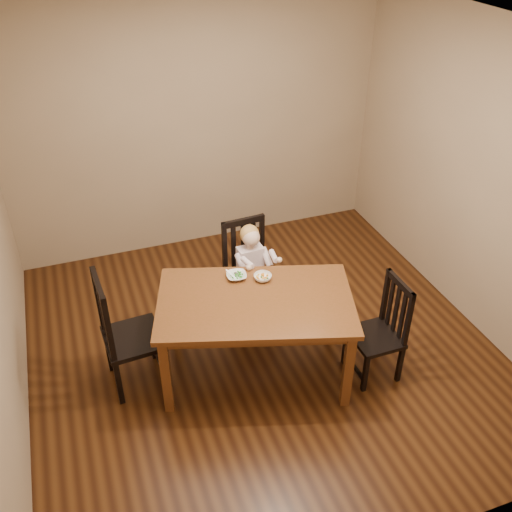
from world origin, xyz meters
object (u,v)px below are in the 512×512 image
object	(u,v)px
dining_table	(255,309)
toddler	(251,264)
chair_child	(249,273)
bowl_peas	(237,276)
bowl_veg	(263,277)
chair_left	(125,334)
chair_right	(381,331)

from	to	relation	value
dining_table	toddler	xyz separation A→B (m)	(0.21, 0.69, -0.07)
chair_child	bowl_peas	world-z (taller)	chair_child
toddler	bowl_veg	xyz separation A→B (m)	(-0.06, -0.46, 0.18)
bowl_peas	chair_left	bearing A→B (deg)	-174.93
dining_table	chair_right	distance (m)	1.06
dining_table	chair_left	bearing A→B (deg)	166.50
chair_child	chair_right	bearing A→B (deg)	121.21
bowl_peas	dining_table	bearing A→B (deg)	-81.62
chair_child	chair_right	size ratio (longest dim) A/B	1.08
chair_right	chair_left	bearing A→B (deg)	73.19
dining_table	bowl_peas	bearing A→B (deg)	98.38
dining_table	chair_child	distance (m)	0.80
bowl_peas	bowl_veg	distance (m)	0.22
chair_right	chair_child	bearing A→B (deg)	34.78
bowl_veg	chair_child	bearing A→B (deg)	83.71
toddler	bowl_veg	bearing A→B (deg)	78.58
chair_left	bowl_peas	xyz separation A→B (m)	(0.96, 0.09, 0.28)
dining_table	bowl_veg	bearing A→B (deg)	57.77
chair_left	chair_right	world-z (taller)	chair_left
dining_table	chair_left	size ratio (longest dim) A/B	1.63
chair_right	bowl_veg	size ratio (longest dim) A/B	6.18
dining_table	bowl_peas	world-z (taller)	bowl_peas
chair_right	bowl_peas	size ratio (longest dim) A/B	5.56
chair_child	bowl_peas	size ratio (longest dim) A/B	6.03
toddler	bowl_veg	distance (m)	0.50
bowl_peas	bowl_veg	bearing A→B (deg)	-25.58
bowl_veg	bowl_peas	bearing A→B (deg)	154.42
dining_table	chair_right	size ratio (longest dim) A/B	1.90
chair_right	toddler	size ratio (longest dim) A/B	1.76
chair_left	bowl_veg	world-z (taller)	chair_left
chair_child	chair_right	distance (m)	1.33
chair_child	toddler	world-z (taller)	chair_child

